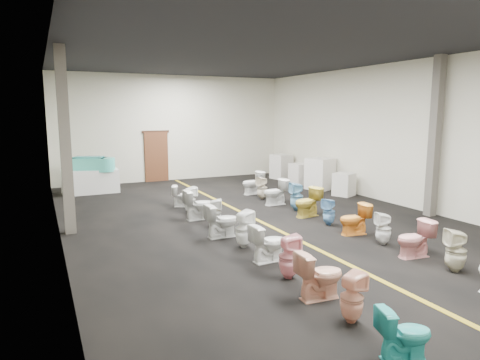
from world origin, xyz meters
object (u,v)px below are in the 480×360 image
(toilet_left_7, at_px, (215,213))
(toilet_right_3, at_px, (415,239))
(toilet_right_10, at_px, (262,188))
(toilet_left_1, at_px, (352,297))
(toilet_right_2, at_px, (456,251))
(toilet_right_5, at_px, (354,219))
(toilet_right_8, at_px, (297,196))
(toilet_right_4, at_px, (383,229))
(display_table, at_px, (90,181))
(toilet_left_2, at_px, (320,275))
(toilet_left_0, at_px, (404,334))
(toilet_right_6, at_px, (329,212))
(bathtub, at_px, (89,164))
(toilet_right_7, at_px, (308,202))
(toilet_right_11, at_px, (253,183))
(toilet_left_10, at_px, (183,196))
(appliance_crate_d, at_px, (281,167))
(toilet_left_3, at_px, (289,257))
(toilet_left_8, at_px, (199,205))
(appliance_crate_a, at_px, (344,184))
(toilet_left_6, at_px, (222,221))
(appliance_crate_b, at_px, (320,174))
(appliance_crate_c, at_px, (301,174))
(toilet_right_9, at_px, (275,192))
(toilet_left_9, at_px, (190,200))
(toilet_left_4, at_px, (269,243))
(toilet_left_5, at_px, (244,229))

(toilet_left_7, height_order, toilet_right_3, toilet_right_3)
(toilet_right_10, bearing_deg, toilet_left_1, -29.69)
(toilet_right_2, bearing_deg, toilet_right_10, -154.56)
(toilet_right_5, relative_size, toilet_right_8, 0.88)
(toilet_left_1, height_order, toilet_right_2, toilet_right_2)
(toilet_left_7, xyz_separation_m, toilet_right_4, (2.85, -3.01, 0.00))
(display_table, distance_m, toilet_left_2, 11.29)
(toilet_left_0, distance_m, toilet_left_2, 1.85)
(toilet_right_8, bearing_deg, toilet_left_2, -19.36)
(toilet_left_1, bearing_deg, toilet_right_6, -44.44)
(display_table, relative_size, toilet_right_3, 2.52)
(toilet_right_5, bearing_deg, toilet_right_10, -172.84)
(bathtub, bearing_deg, toilet_right_7, -27.02)
(toilet_left_0, xyz_separation_m, toilet_right_11, (3.11, 10.10, 0.08))
(toilet_right_4, xyz_separation_m, toilet_right_8, (0.08, 3.68, 0.06))
(toilet_left_10, xyz_separation_m, toilet_right_6, (2.79, -3.79, 0.02))
(bathtub, bearing_deg, appliance_crate_d, 23.72)
(toilet_right_11, bearing_deg, toilet_left_3, -27.35)
(bathtub, bearing_deg, toilet_left_8, -43.07)
(appliance_crate_a, distance_m, toilet_left_6, 6.56)
(appliance_crate_b, xyz_separation_m, toilet_right_3, (-2.90, -7.29, -0.21))
(appliance_crate_c, xyz_separation_m, toilet_right_11, (-2.81, -1.16, -0.01))
(toilet_right_8, bearing_deg, appliance_crate_b, 144.02)
(toilet_right_8, xyz_separation_m, toilet_right_10, (-0.14, 1.93, -0.04))
(toilet_left_3, relative_size, toilet_left_7, 1.09)
(appliance_crate_b, bearing_deg, toilet_right_9, -149.99)
(toilet_right_2, xyz_separation_m, toilet_right_3, (-0.05, 0.92, -0.02))
(toilet_left_0, bearing_deg, toilet_right_8, -6.16)
(toilet_left_9, relative_size, toilet_left_10, 1.15)
(bathtub, bearing_deg, toilet_left_7, -45.21)
(toilet_left_8, height_order, toilet_right_9, toilet_left_8)
(toilet_right_2, height_order, toilet_right_10, toilet_right_2)
(appliance_crate_b, bearing_deg, toilet_left_2, -125.77)
(toilet_left_7, bearing_deg, toilet_right_7, -73.20)
(appliance_crate_d, relative_size, toilet_left_6, 1.35)
(toilet_right_7, bearing_deg, appliance_crate_b, 130.62)
(toilet_left_2, distance_m, toilet_right_4, 3.41)
(display_table, relative_size, bathtub, 1.11)
(appliance_crate_b, distance_m, toilet_right_9, 3.43)
(toilet_left_9, xyz_separation_m, toilet_right_7, (2.87, -1.88, 0.03))
(appliance_crate_b, relative_size, appliance_crate_d, 1.10)
(toilet_left_6, height_order, toilet_right_2, toilet_right_2)
(toilet_right_6, relative_size, toilet_right_7, 0.86)
(display_table, relative_size, appliance_crate_d, 1.80)
(appliance_crate_d, bearing_deg, toilet_right_9, -122.72)
(appliance_crate_b, relative_size, toilet_right_8, 1.39)
(toilet_left_4, height_order, toilet_left_5, toilet_left_5)
(toilet_left_1, distance_m, toilet_right_8, 6.95)
(toilet_right_6, bearing_deg, toilet_right_7, 158.22)
(display_table, distance_m, toilet_left_9, 5.11)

